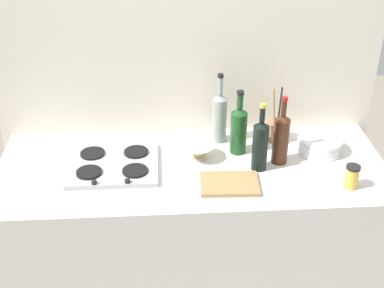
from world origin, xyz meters
TOP-DOWN VIEW (x-y plane):
  - counter_block at (0.00, 0.00)m, footprint 1.80×0.70m
  - backsplash_panel at (0.00, 0.38)m, footprint 1.90×0.06m
  - stovetop_hob at (-0.36, 0.02)m, footprint 0.41×0.36m
  - plate_stack at (0.62, 0.09)m, footprint 0.21×0.21m
  - wine_bottle_leftmost at (0.23, 0.12)m, footprint 0.08×0.08m
  - wine_bottle_mid_left at (0.15, 0.23)m, footprint 0.07×0.07m
  - wine_bottle_mid_right at (0.30, -0.03)m, footprint 0.07×0.07m
  - wine_bottle_rightmost at (0.41, 0.02)m, footprint 0.07×0.07m
  - mixing_bowl at (0.03, 0.06)m, footprint 0.15×0.15m
  - utensil_crock at (0.43, 0.22)m, footprint 0.10×0.10m
  - condiment_jar_front at (0.68, -0.21)m, footprint 0.06×0.06m
  - cutting_board at (0.15, -0.16)m, footprint 0.26×0.19m

SIDE VIEW (x-z plane):
  - counter_block at x=0.00m, z-range 0.00..0.90m
  - cutting_board at x=0.15m, z-range 0.90..0.92m
  - stovetop_hob at x=-0.36m, z-range 0.89..0.93m
  - plate_stack at x=0.62m, z-range 0.90..0.97m
  - mixing_bowl at x=0.03m, z-range 0.90..0.98m
  - utensil_crock at x=0.43m, z-range 0.81..1.10m
  - condiment_jar_front at x=0.68m, z-range 0.90..1.01m
  - wine_bottle_leftmost at x=0.23m, z-range 0.87..1.19m
  - wine_bottle_mid_right at x=0.30m, z-range 0.86..1.19m
  - wine_bottle_rightmost at x=0.41m, z-range 0.86..1.20m
  - wine_bottle_mid_left at x=0.15m, z-range 0.86..1.21m
  - backsplash_panel at x=0.00m, z-range 0.00..2.39m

